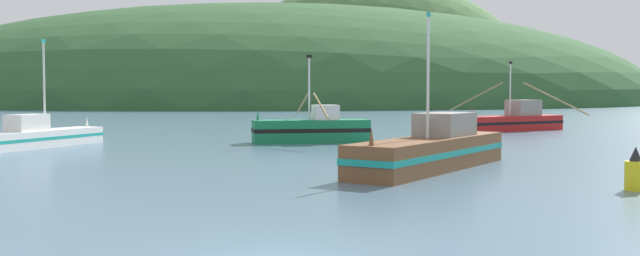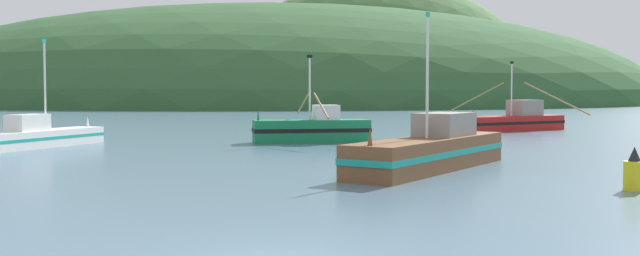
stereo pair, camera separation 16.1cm
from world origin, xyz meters
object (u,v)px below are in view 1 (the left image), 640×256
fishing_boat_red (514,121)px  fishing_boat_white (38,136)px  fishing_boat_green (312,129)px  channel_buoy (635,172)px  fishing_boat_brown (432,150)px

fishing_boat_red → fishing_boat_white: size_ratio=1.47×
fishing_boat_white → fishing_boat_green: size_ratio=0.89×
fishing_boat_red → channel_buoy: bearing=49.8°
fishing_boat_white → fishing_boat_brown: size_ratio=0.90×
fishing_boat_green → fishing_boat_brown: bearing=97.3°
fishing_boat_white → fishing_boat_brown: (20.60, -14.08, 0.19)m
fishing_boat_brown → fishing_boat_green: bearing=-128.6°
fishing_boat_green → channel_buoy: bearing=105.2°
fishing_boat_red → fishing_boat_white: fishing_boat_white is taller
fishing_boat_red → fishing_boat_brown: size_ratio=1.32×
fishing_boat_green → channel_buoy: fishing_boat_green is taller
fishing_boat_green → fishing_boat_brown: size_ratio=1.02×
fishing_boat_red → fishing_boat_brown: bearing=37.6°
channel_buoy → fishing_boat_white: bearing=140.6°
fishing_boat_red → fishing_boat_white: (-35.01, -14.84, -0.20)m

